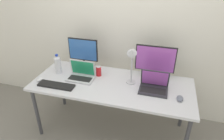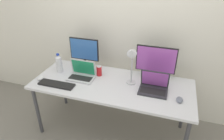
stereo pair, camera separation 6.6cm
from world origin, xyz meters
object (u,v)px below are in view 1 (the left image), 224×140
Objects in this scene: monitor_left at (83,53)px; mouse_by_laptop at (39,79)px; laptop_silver at (81,74)px; keyboard_main at (56,85)px; work_desk at (112,87)px; mouse_by_keyboard at (180,98)px; water_bottle at (58,65)px; desk_lamp at (132,59)px; soda_can_near_keyboard at (99,71)px; monitor_center at (155,61)px; laptop_secondary at (154,86)px.

monitor_left is 4.42× the size of mouse_by_laptop.
keyboard_main is (-0.21, -0.24, -0.04)m from laptop_silver.
work_desk is 0.62m from monitor_left.
mouse_by_keyboard is 0.41× the size of water_bottle.
work_desk is 7.33× the size of water_bottle.
mouse_by_laptop is at bearing -168.50° from desk_lamp.
soda_can_near_keyboard is at bearing 33.61° from laptop_silver.
monitor_left reaches higher than keyboard_main.
keyboard_main is (-0.60, -0.23, 0.07)m from work_desk.
monitor_center is at bearing 32.10° from work_desk.
mouse_by_keyboard is at bearing -6.54° from water_bottle.
laptop_secondary is 1.11m from keyboard_main.
laptop_secondary reaches higher than mouse_by_laptop.
water_bottle is at bearing 175.25° from work_desk.
mouse_by_keyboard is 0.84× the size of soda_can_near_keyboard.
mouse_by_laptop is 1.13m from desk_lamp.
desk_lamp reaches higher than soda_can_near_keyboard.
monitor_left is at bearing 148.41° from work_desk.
soda_can_near_keyboard is at bearing -167.27° from monitor_center.
desk_lamp is at bearing 17.58° from keyboard_main.
keyboard_main is at bearing -168.05° from laptop_secondary.
work_desk is at bearing 179.97° from laptop_secondary.
keyboard_main is 1.38m from mouse_by_keyboard.
work_desk is 5.87× the size of laptop_silver.
keyboard_main is 4.71× the size of mouse_by_laptop.
laptop_secondary is (0.48, -0.00, 0.11)m from work_desk.
desk_lamp reaches higher than laptop_secondary.
monitor_left reaches higher than mouse_by_keyboard.
laptop_silver is at bearing 173.98° from mouse_by_keyboard.
soda_can_near_keyboard is (0.39, 0.37, 0.05)m from keyboard_main.
mouse_by_keyboard is at bearing -6.16° from laptop_silver.
laptop_secondary is 1.35m from mouse_by_laptop.
desk_lamp reaches higher than mouse_by_keyboard.
desk_lamp is at bearing -20.53° from monitor_left.
mouse_by_keyboard reaches higher than keyboard_main.
desk_lamp is at bearing 1.96° from laptop_silver.
soda_can_near_keyboard is at bearing 169.03° from laptop_secondary.
keyboard_main is 0.54m from soda_can_near_keyboard.
monitor_center is 1.20m from keyboard_main.
laptop_silver is 1.17m from mouse_by_keyboard.
laptop_secondary is 1.21× the size of water_bottle.
mouse_by_laptop is (-0.25, 0.05, 0.01)m from keyboard_main.
work_desk is 0.41m from laptop_silver.
keyboard_main is at bearing -161.99° from desk_lamp.
work_desk is 0.28m from soda_can_near_keyboard.
laptop_secondary is at bearing -7.40° from desk_lamp.
mouse_by_laptop reaches higher than mouse_by_keyboard.
laptop_secondary is at bearing -10.97° from soda_can_near_keyboard.
monitor_center reaches higher than laptop_secondary.
soda_can_near_keyboard reaches higher than mouse_by_keyboard.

